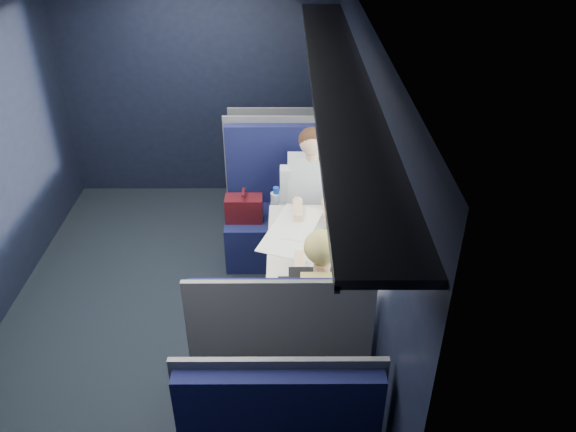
{
  "coord_description": "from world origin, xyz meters",
  "views": [
    {
      "loc": [
        0.89,
        -3.44,
        3.12
      ],
      "look_at": [
        0.9,
        0.0,
        0.95
      ],
      "focal_mm": 35.0,
      "sensor_mm": 36.0,
      "label": 1
    }
  ],
  "objects_px": {
    "table": "(306,248)",
    "bottle_small": "(341,209)",
    "laptop": "(342,221)",
    "man": "(311,195)",
    "cup": "(336,207)",
    "seat_bay_near": "(281,214)",
    "woman": "(320,304)",
    "seat_bay_far": "(281,359)",
    "seat_row_front": "(283,168)"
  },
  "relations": [
    {
      "from": "woman",
      "to": "laptop",
      "type": "height_order",
      "value": "woman"
    },
    {
      "from": "table",
      "to": "seat_bay_far",
      "type": "xyz_separation_m",
      "value": [
        -0.18,
        -0.87,
        -0.25
      ]
    },
    {
      "from": "man",
      "to": "bottle_small",
      "type": "distance_m",
      "value": 0.49
    },
    {
      "from": "table",
      "to": "seat_row_front",
      "type": "distance_m",
      "value": 1.82
    },
    {
      "from": "seat_row_front",
      "to": "laptop",
      "type": "xyz_separation_m",
      "value": [
        0.46,
        -1.65,
        0.4
      ]
    },
    {
      "from": "seat_row_front",
      "to": "bottle_small",
      "type": "distance_m",
      "value": 1.65
    },
    {
      "from": "seat_bay_near",
      "to": "woman",
      "type": "relative_size",
      "value": 0.95
    },
    {
      "from": "cup",
      "to": "seat_bay_far",
      "type": "bearing_deg",
      "value": -108.85
    },
    {
      "from": "laptop",
      "to": "cup",
      "type": "bearing_deg",
      "value": 96.17
    },
    {
      "from": "seat_row_front",
      "to": "cup",
      "type": "distance_m",
      "value": 1.52
    },
    {
      "from": "seat_row_front",
      "to": "man",
      "type": "distance_m",
      "value": 1.17
    },
    {
      "from": "seat_row_front",
      "to": "table",
      "type": "bearing_deg",
      "value": -84.2
    },
    {
      "from": "seat_row_front",
      "to": "man",
      "type": "xyz_separation_m",
      "value": [
        0.25,
        -1.1,
        0.31
      ]
    },
    {
      "from": "man",
      "to": "woman",
      "type": "relative_size",
      "value": 1.0
    },
    {
      "from": "table",
      "to": "man",
      "type": "height_order",
      "value": "man"
    },
    {
      "from": "table",
      "to": "laptop",
      "type": "height_order",
      "value": "laptop"
    },
    {
      "from": "woman",
      "to": "bottle_small",
      "type": "xyz_separation_m",
      "value": [
        0.22,
        0.98,
        0.11
      ]
    },
    {
      "from": "woman",
      "to": "laptop",
      "type": "bearing_deg",
      "value": 76.16
    },
    {
      "from": "laptop",
      "to": "table",
      "type": "bearing_deg",
      "value": -152.63
    },
    {
      "from": "man",
      "to": "seat_bay_near",
      "type": "bearing_deg",
      "value": 147.04
    },
    {
      "from": "woman",
      "to": "bottle_small",
      "type": "distance_m",
      "value": 1.01
    },
    {
      "from": "seat_bay_near",
      "to": "cup",
      "type": "relative_size",
      "value": 14.84
    },
    {
      "from": "man",
      "to": "bottle_small",
      "type": "height_order",
      "value": "man"
    },
    {
      "from": "seat_bay_near",
      "to": "cup",
      "type": "height_order",
      "value": "seat_bay_near"
    },
    {
      "from": "table",
      "to": "man",
      "type": "bearing_deg",
      "value": 84.48
    },
    {
      "from": "woman",
      "to": "bottle_small",
      "type": "relative_size",
      "value": 5.7
    },
    {
      "from": "seat_row_front",
      "to": "laptop",
      "type": "distance_m",
      "value": 1.76
    },
    {
      "from": "seat_bay_near",
      "to": "seat_bay_far",
      "type": "xyz_separation_m",
      "value": [
        0.01,
        -1.74,
        -0.01
      ]
    },
    {
      "from": "woman",
      "to": "seat_bay_near",
      "type": "bearing_deg",
      "value": 99.45
    },
    {
      "from": "seat_bay_near",
      "to": "woman",
      "type": "xyz_separation_m",
      "value": [
        0.26,
        -1.58,
        0.31
      ]
    },
    {
      "from": "seat_bay_far",
      "to": "cup",
      "type": "xyz_separation_m",
      "value": [
        0.43,
        1.27,
        0.37
      ]
    },
    {
      "from": "table",
      "to": "bottle_small",
      "type": "distance_m",
      "value": 0.43
    },
    {
      "from": "seat_bay_far",
      "to": "cup",
      "type": "relative_size",
      "value": 14.84
    },
    {
      "from": "seat_bay_far",
      "to": "man",
      "type": "distance_m",
      "value": 1.62
    },
    {
      "from": "table",
      "to": "cup",
      "type": "relative_size",
      "value": 11.78
    },
    {
      "from": "laptop",
      "to": "cup",
      "type": "height_order",
      "value": "laptop"
    },
    {
      "from": "man",
      "to": "cup",
      "type": "xyz_separation_m",
      "value": [
        0.18,
        -0.31,
        0.06
      ]
    },
    {
      "from": "seat_bay_near",
      "to": "woman",
      "type": "height_order",
      "value": "woman"
    },
    {
      "from": "cup",
      "to": "seat_bay_near",
      "type": "bearing_deg",
      "value": 133.07
    },
    {
      "from": "seat_bay_near",
      "to": "seat_row_front",
      "type": "relative_size",
      "value": 1.09
    },
    {
      "from": "table",
      "to": "woman",
      "type": "distance_m",
      "value": 0.71
    },
    {
      "from": "bottle_small",
      "to": "cup",
      "type": "relative_size",
      "value": 2.73
    },
    {
      "from": "table",
      "to": "laptop",
      "type": "xyz_separation_m",
      "value": [
        0.28,
        0.14,
        0.15
      ]
    },
    {
      "from": "seat_bay_far",
      "to": "bottle_small",
      "type": "relative_size",
      "value": 5.43
    },
    {
      "from": "table",
      "to": "bottle_small",
      "type": "height_order",
      "value": "bottle_small"
    },
    {
      "from": "man",
      "to": "cup",
      "type": "height_order",
      "value": "man"
    },
    {
      "from": "seat_row_front",
      "to": "bottle_small",
      "type": "relative_size",
      "value": 5.0
    },
    {
      "from": "table",
      "to": "laptop",
      "type": "relative_size",
      "value": 2.39
    },
    {
      "from": "seat_bay_far",
      "to": "seat_row_front",
      "type": "height_order",
      "value": "seat_bay_far"
    },
    {
      "from": "seat_bay_far",
      "to": "laptop",
      "type": "distance_m",
      "value": 1.19
    }
  ]
}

